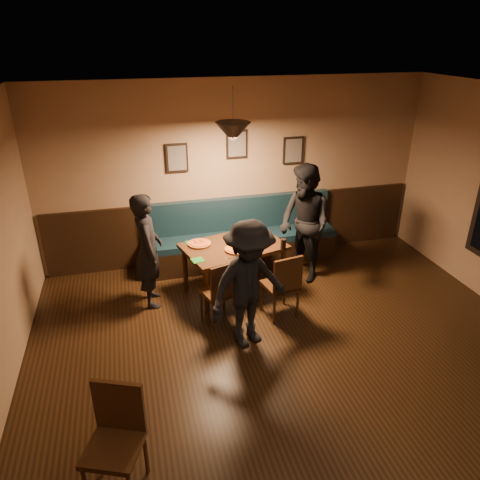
{
  "coord_description": "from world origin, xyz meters",
  "views": [
    {
      "loc": [
        -1.63,
        -3.03,
        3.39
      ],
      "look_at": [
        -0.32,
        2.05,
        0.95
      ],
      "focal_mm": 33.84,
      "sensor_mm": 36.0,
      "label": 1
    }
  ],
  "objects_px": {
    "booth_bench": "(241,234)",
    "diner_right": "(305,224)",
    "dining_table": "(234,268)",
    "chair_near_left": "(218,290)",
    "cafe_chair_far": "(113,447)",
    "diner_front": "(249,285)",
    "tabasco_bottle": "(272,239)",
    "soda_glass": "(283,245)",
    "diner_left": "(148,251)",
    "chair_near_right": "(280,284)"
  },
  "relations": [
    {
      "from": "booth_bench",
      "to": "diner_right",
      "type": "relative_size",
      "value": 1.74
    },
    {
      "from": "dining_table",
      "to": "chair_near_left",
      "type": "xyz_separation_m",
      "value": [
        -0.36,
        -0.66,
        0.08
      ]
    },
    {
      "from": "cafe_chair_far",
      "to": "diner_front",
      "type": "bearing_deg",
      "value": -111.29
    },
    {
      "from": "chair_near_left",
      "to": "cafe_chair_far",
      "type": "height_order",
      "value": "cafe_chair_far"
    },
    {
      "from": "chair_near_left",
      "to": "tabasco_bottle",
      "type": "height_order",
      "value": "chair_near_left"
    },
    {
      "from": "soda_glass",
      "to": "tabasco_bottle",
      "type": "height_order",
      "value": "soda_glass"
    },
    {
      "from": "cafe_chair_far",
      "to": "chair_near_left",
      "type": "bearing_deg",
      "value": -98.61
    },
    {
      "from": "diner_left",
      "to": "diner_front",
      "type": "bearing_deg",
      "value": -138.53
    },
    {
      "from": "dining_table",
      "to": "diner_right",
      "type": "height_order",
      "value": "diner_right"
    },
    {
      "from": "diner_left",
      "to": "diner_front",
      "type": "distance_m",
      "value": 1.56
    },
    {
      "from": "diner_front",
      "to": "cafe_chair_far",
      "type": "xyz_separation_m",
      "value": [
        -1.52,
        -1.58,
        -0.31
      ]
    },
    {
      "from": "diner_right",
      "to": "soda_glass",
      "type": "height_order",
      "value": "diner_right"
    },
    {
      "from": "dining_table",
      "to": "cafe_chair_far",
      "type": "height_order",
      "value": "cafe_chair_far"
    },
    {
      "from": "dining_table",
      "to": "diner_left",
      "type": "relative_size",
      "value": 0.86
    },
    {
      "from": "dining_table",
      "to": "diner_right",
      "type": "distance_m",
      "value": 1.21
    },
    {
      "from": "chair_near_right",
      "to": "cafe_chair_far",
      "type": "distance_m",
      "value": 2.91
    },
    {
      "from": "booth_bench",
      "to": "chair_near_left",
      "type": "bearing_deg",
      "value": -114.77
    },
    {
      "from": "diner_left",
      "to": "diner_front",
      "type": "height_order",
      "value": "diner_left"
    },
    {
      "from": "chair_near_right",
      "to": "tabasco_bottle",
      "type": "xyz_separation_m",
      "value": [
        0.08,
        0.63,
        0.33
      ]
    },
    {
      "from": "chair_near_right",
      "to": "diner_right",
      "type": "height_order",
      "value": "diner_right"
    },
    {
      "from": "diner_right",
      "to": "cafe_chair_far",
      "type": "distance_m",
      "value": 4.01
    },
    {
      "from": "booth_bench",
      "to": "diner_left",
      "type": "relative_size",
      "value": 1.92
    },
    {
      "from": "diner_left",
      "to": "diner_right",
      "type": "relative_size",
      "value": 0.91
    },
    {
      "from": "chair_near_right",
      "to": "soda_glass",
      "type": "bearing_deg",
      "value": 56.96
    },
    {
      "from": "chair_near_left",
      "to": "cafe_chair_far",
      "type": "xyz_separation_m",
      "value": [
        -1.28,
        -2.11,
        0.03
      ]
    },
    {
      "from": "booth_bench",
      "to": "diner_right",
      "type": "distance_m",
      "value": 1.08
    },
    {
      "from": "tabasco_bottle",
      "to": "diner_front",
      "type": "bearing_deg",
      "value": -119.89
    },
    {
      "from": "dining_table",
      "to": "soda_glass",
      "type": "xyz_separation_m",
      "value": [
        0.6,
        -0.31,
        0.44
      ]
    },
    {
      "from": "diner_right",
      "to": "diner_front",
      "type": "bearing_deg",
      "value": -59.34
    },
    {
      "from": "chair_near_left",
      "to": "chair_near_right",
      "type": "height_order",
      "value": "chair_near_right"
    },
    {
      "from": "chair_near_right",
      "to": "diner_right",
      "type": "bearing_deg",
      "value": 42.56
    },
    {
      "from": "soda_glass",
      "to": "dining_table",
      "type": "bearing_deg",
      "value": 152.53
    },
    {
      "from": "booth_bench",
      "to": "soda_glass",
      "type": "distance_m",
      "value": 1.19
    },
    {
      "from": "chair_near_left",
      "to": "booth_bench",
      "type": "bearing_deg",
      "value": 48.45
    },
    {
      "from": "soda_glass",
      "to": "cafe_chair_far",
      "type": "distance_m",
      "value": 3.34
    },
    {
      "from": "chair_near_right",
      "to": "diner_right",
      "type": "xyz_separation_m",
      "value": [
        0.65,
        0.86,
        0.41
      ]
    },
    {
      "from": "diner_left",
      "to": "cafe_chair_far",
      "type": "height_order",
      "value": "diner_left"
    },
    {
      "from": "dining_table",
      "to": "tabasco_bottle",
      "type": "distance_m",
      "value": 0.67
    },
    {
      "from": "diner_right",
      "to": "diner_front",
      "type": "relative_size",
      "value": 1.11
    },
    {
      "from": "chair_near_right",
      "to": "diner_right",
      "type": "relative_size",
      "value": 0.52
    },
    {
      "from": "chair_near_right",
      "to": "dining_table",
      "type": "bearing_deg",
      "value": 110.5
    },
    {
      "from": "booth_bench",
      "to": "chair_near_left",
      "type": "height_order",
      "value": "booth_bench"
    },
    {
      "from": "tabasco_bottle",
      "to": "booth_bench",
      "type": "bearing_deg",
      "value": 102.62
    },
    {
      "from": "dining_table",
      "to": "diner_left",
      "type": "bearing_deg",
      "value": 165.99
    },
    {
      "from": "cafe_chair_far",
      "to": "tabasco_bottle",
      "type": "bearing_deg",
      "value": -106.18
    },
    {
      "from": "diner_right",
      "to": "soda_glass",
      "type": "distance_m",
      "value": 0.66
    },
    {
      "from": "diner_front",
      "to": "booth_bench",
      "type": "bearing_deg",
      "value": 56.88
    },
    {
      "from": "soda_glass",
      "to": "diner_right",
      "type": "bearing_deg",
      "value": 43.24
    },
    {
      "from": "chair_near_left",
      "to": "chair_near_right",
      "type": "distance_m",
      "value": 0.79
    },
    {
      "from": "diner_right",
      "to": "chair_near_left",
      "type": "bearing_deg",
      "value": -78.26
    }
  ]
}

